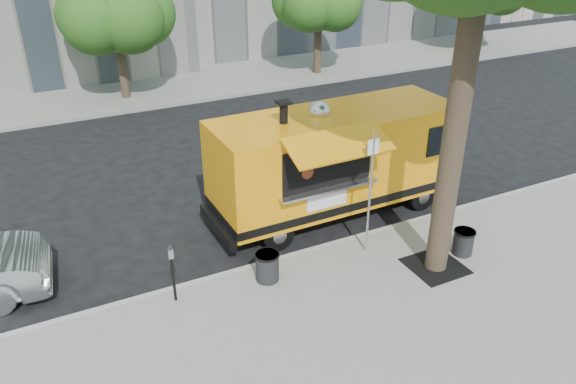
# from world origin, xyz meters

# --- Properties ---
(ground) EXTENTS (120.00, 120.00, 0.00)m
(ground) POSITION_xyz_m (0.00, 0.00, 0.00)
(ground) COLOR black
(ground) RESTS_ON ground
(sidewalk) EXTENTS (60.00, 6.00, 0.15)m
(sidewalk) POSITION_xyz_m (0.00, -4.00, 0.07)
(sidewalk) COLOR gray
(sidewalk) RESTS_ON ground
(curb) EXTENTS (60.00, 0.14, 0.16)m
(curb) POSITION_xyz_m (0.00, -0.93, 0.07)
(curb) COLOR #999993
(curb) RESTS_ON ground
(far_sidewalk) EXTENTS (60.00, 5.00, 0.15)m
(far_sidewalk) POSITION_xyz_m (0.00, 13.50, 0.07)
(far_sidewalk) COLOR gray
(far_sidewalk) RESTS_ON ground
(tree_well) EXTENTS (1.20, 1.20, 0.02)m
(tree_well) POSITION_xyz_m (2.60, -2.80, 0.15)
(tree_well) COLOR black
(tree_well) RESTS_ON sidewalk
(far_tree_b) EXTENTS (3.60, 3.60, 5.50)m
(far_tree_b) POSITION_xyz_m (-1.00, 12.70, 3.83)
(far_tree_b) COLOR #33261C
(far_tree_b) RESTS_ON far_sidewalk
(sign_post) EXTENTS (0.28, 0.06, 3.00)m
(sign_post) POSITION_xyz_m (1.55, -1.55, 1.85)
(sign_post) COLOR silver
(sign_post) RESTS_ON sidewalk
(parking_meter) EXTENTS (0.11, 0.11, 1.33)m
(parking_meter) POSITION_xyz_m (-3.00, -1.35, 0.98)
(parking_meter) COLOR black
(parking_meter) RESTS_ON sidewalk
(food_truck) EXTENTS (6.78, 3.18, 3.33)m
(food_truck) POSITION_xyz_m (1.89, 0.57, 1.56)
(food_truck) COLOR #FF9B0D
(food_truck) RESTS_ON ground
(trash_bin_left) EXTENTS (0.55, 0.55, 0.66)m
(trash_bin_left) POSITION_xyz_m (-1.00, -1.55, 0.50)
(trash_bin_left) COLOR black
(trash_bin_left) RESTS_ON sidewalk
(trash_bin_right) EXTENTS (0.51, 0.51, 0.61)m
(trash_bin_right) POSITION_xyz_m (3.50, -2.66, 0.47)
(trash_bin_right) COLOR black
(trash_bin_right) RESTS_ON sidewalk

